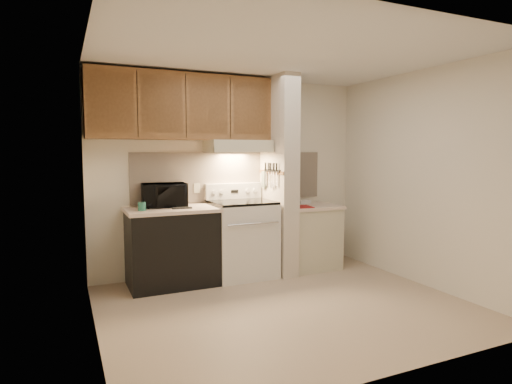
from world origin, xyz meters
TOP-DOWN VIEW (x-y plane):
  - floor at (0.00, 0.00)m, footprint 3.60×3.60m
  - ceiling at (0.00, 0.00)m, footprint 3.60×3.60m
  - wall_back at (0.00, 1.50)m, footprint 3.60×2.50m
  - wall_left at (-1.80, 0.00)m, footprint 0.02×3.00m
  - wall_right at (1.80, 0.00)m, footprint 0.02×3.00m
  - backsplash at (0.00, 1.49)m, footprint 2.60×0.02m
  - range_body at (0.00, 1.16)m, footprint 0.76×0.65m
  - oven_window at (0.00, 0.84)m, footprint 0.50×0.01m
  - oven_handle at (0.00, 0.80)m, footprint 0.65×0.02m
  - cooktop at (0.00, 1.16)m, footprint 0.74×0.64m
  - range_backguard at (0.00, 1.44)m, footprint 0.76×0.08m
  - range_display at (0.00, 1.40)m, footprint 0.10×0.01m
  - range_knob_left_outer at (-0.28, 1.40)m, footprint 0.05×0.02m
  - range_knob_left_inner at (-0.18, 1.40)m, footprint 0.05×0.02m
  - range_knob_right_inner at (0.18, 1.40)m, footprint 0.05×0.02m
  - range_knob_right_outer at (0.28, 1.40)m, footprint 0.05×0.02m
  - dishwasher_front at (-0.88, 1.17)m, footprint 1.00×0.63m
  - left_countertop at (-0.88, 1.17)m, footprint 1.04×0.67m
  - spoon_rest at (-0.79, 1.05)m, footprint 0.23×0.09m
  - teal_jar at (-1.23, 1.06)m, footprint 0.09×0.09m
  - outlet at (-0.48, 1.48)m, footprint 0.08×0.01m
  - microwave at (-0.93, 1.31)m, footprint 0.53×0.37m
  - partition_pillar at (0.51, 1.15)m, footprint 0.22×0.70m
  - pillar_trim at (0.39, 1.15)m, footprint 0.01×0.70m
  - knife_strip at (0.39, 1.10)m, footprint 0.02×0.42m
  - knife_blade_a at (0.38, 0.95)m, footprint 0.01×0.03m
  - knife_handle_a at (0.38, 0.95)m, footprint 0.02×0.02m
  - knife_blade_b at (0.38, 1.03)m, footprint 0.01×0.04m
  - knife_handle_b at (0.38, 1.03)m, footprint 0.02×0.02m
  - knife_blade_c at (0.38, 1.09)m, footprint 0.01×0.04m
  - knife_handle_c at (0.38, 1.11)m, footprint 0.02×0.02m
  - knife_blade_d at (0.38, 1.17)m, footprint 0.01×0.04m
  - knife_handle_d at (0.38, 1.17)m, footprint 0.02×0.02m
  - knife_blade_e at (0.38, 1.25)m, footprint 0.01×0.04m
  - knife_handle_e at (0.38, 1.27)m, footprint 0.02×0.02m
  - oven_mitt at (0.38, 1.32)m, footprint 0.03×0.09m
  - right_cab_base at (0.97, 1.15)m, footprint 0.70×0.60m
  - right_countertop at (0.97, 1.15)m, footprint 0.74×0.64m
  - red_folder at (0.79, 1.00)m, footprint 0.24×0.30m
  - white_box at (0.99, 1.33)m, footprint 0.17×0.12m
  - range_hood at (0.00, 1.28)m, footprint 0.78×0.44m
  - hood_lip at (0.00, 1.07)m, footprint 0.78×0.04m
  - upper_cabinets at (-0.69, 1.32)m, footprint 2.18×0.33m
  - cab_door_a at (-1.51, 1.17)m, footprint 0.46×0.01m
  - cab_gap_a at (-1.23, 1.16)m, footprint 0.01×0.01m
  - cab_door_b at (-0.96, 1.17)m, footprint 0.46×0.01m
  - cab_gap_b at (-0.69, 1.16)m, footprint 0.01×0.01m
  - cab_door_c at (-0.42, 1.17)m, footprint 0.46×0.01m
  - cab_gap_c at (-0.14, 1.16)m, footprint 0.01×0.01m
  - cab_door_d at (0.13, 1.17)m, footprint 0.46×0.01m

SIDE VIEW (x-z plane):
  - floor at x=0.00m, z-range 0.00..0.00m
  - right_cab_base at x=0.97m, z-range 0.00..0.81m
  - dishwasher_front at x=-0.88m, z-range 0.00..0.87m
  - range_body at x=0.00m, z-range 0.00..0.92m
  - oven_window at x=0.00m, z-range 0.35..0.65m
  - oven_handle at x=0.00m, z-range 0.71..0.73m
  - right_countertop at x=0.97m, z-range 0.81..0.85m
  - red_folder at x=0.79m, z-range 0.85..0.86m
  - white_box at x=0.99m, z-range 0.85..0.89m
  - left_countertop at x=-0.88m, z-range 0.87..0.91m
  - spoon_rest at x=-0.79m, z-range 0.91..0.93m
  - cooktop at x=0.00m, z-range 0.92..0.95m
  - teal_jar at x=-1.23m, z-range 0.91..1.01m
  - microwave at x=-0.93m, z-range 0.91..1.19m
  - range_backguard at x=0.00m, z-range 0.95..1.15m
  - range_display at x=0.00m, z-range 1.03..1.07m
  - range_knob_left_outer at x=-0.28m, z-range 1.03..1.07m
  - range_knob_left_inner at x=-0.18m, z-range 1.03..1.07m
  - range_knob_right_inner at x=0.18m, z-range 1.03..1.07m
  - range_knob_right_outer at x=0.28m, z-range 1.03..1.07m
  - outlet at x=-0.48m, z-range 1.04..1.16m
  - oven_mitt at x=0.38m, z-range 1.09..1.31m
  - knife_blade_c at x=0.38m, z-range 1.10..1.30m
  - knife_blade_b at x=0.38m, z-range 1.12..1.30m
  - knife_blade_e at x=0.38m, z-range 1.12..1.30m
  - knife_blade_a at x=0.38m, z-range 1.14..1.30m
  - knife_blade_d at x=0.38m, z-range 1.14..1.30m
  - backsplash at x=0.00m, z-range 0.92..1.55m
  - wall_back at x=0.00m, z-range 1.24..1.26m
  - wall_left at x=-1.80m, z-range 0.00..2.50m
  - wall_right at x=1.80m, z-range 0.00..2.50m
  - partition_pillar at x=0.51m, z-range 0.00..2.50m
  - pillar_trim at x=0.39m, z-range 1.28..1.32m
  - knife_strip at x=0.39m, z-range 1.30..1.34m
  - knife_handle_a at x=0.38m, z-range 1.32..1.42m
  - knife_handle_b at x=0.38m, z-range 1.32..1.42m
  - knife_handle_c at x=0.38m, z-range 1.32..1.42m
  - knife_handle_d at x=0.38m, z-range 1.32..1.42m
  - knife_handle_e at x=0.38m, z-range 1.32..1.42m
  - hood_lip at x=0.00m, z-range 1.55..1.61m
  - range_hood at x=0.00m, z-range 1.55..1.70m
  - upper_cabinets at x=-0.69m, z-range 1.70..2.47m
  - cab_door_a at x=-1.51m, z-range 1.77..2.40m
  - cab_gap_a at x=-1.23m, z-range 1.72..2.45m
  - cab_door_b at x=-0.96m, z-range 1.77..2.40m
  - cab_gap_b at x=-0.69m, z-range 1.72..2.45m
  - cab_door_c at x=-0.42m, z-range 1.77..2.40m
  - cab_gap_c at x=-0.14m, z-range 1.72..2.45m
  - cab_door_d at x=0.13m, z-range 1.77..2.40m
  - ceiling at x=0.00m, z-range 2.50..2.50m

